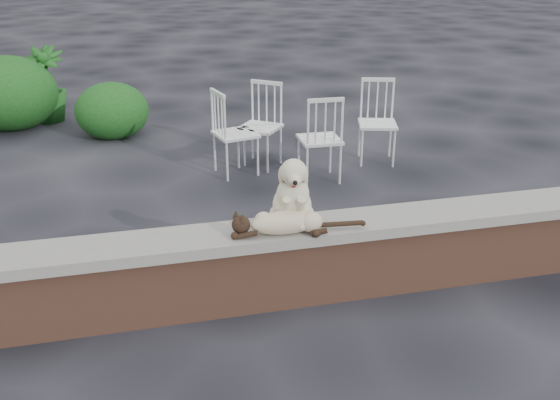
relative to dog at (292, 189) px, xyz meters
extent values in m
plane|color=black|center=(-0.18, -0.05, -0.84)|extent=(60.00, 60.00, 0.00)
cube|color=brown|center=(-0.18, -0.05, -0.59)|extent=(6.00, 0.30, 0.50)
cube|color=slate|center=(-0.18, -0.05, -0.30)|extent=(6.20, 0.40, 0.08)
imported|color=#154413|center=(-2.14, 5.33, -0.32)|extent=(0.73, 0.73, 1.04)
ellipsoid|color=#154413|center=(-2.59, 5.15, -0.39)|extent=(1.29, 1.18, 1.02)
ellipsoid|color=#154413|center=(-1.25, 4.37, -0.51)|extent=(0.94, 0.86, 0.74)
camera|label=1|loc=(-1.05, -3.92, 1.63)|focal=40.68mm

